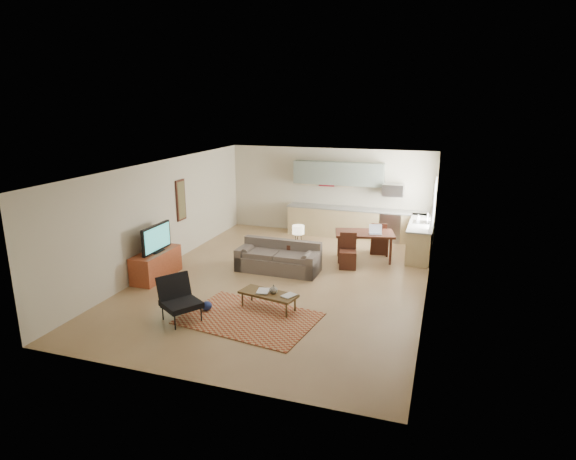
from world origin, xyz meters
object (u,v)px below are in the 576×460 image
(coffee_table, at_px, (268,301))
(console_table, at_px, (298,256))
(dining_table, at_px, (364,246))
(armchair, at_px, (181,300))
(tv_credenza, at_px, (156,265))
(sofa, at_px, (278,257))

(coffee_table, xyz_separation_m, console_table, (-0.18, 2.64, 0.13))
(dining_table, bearing_deg, coffee_table, -123.25)
(armchair, bearing_deg, dining_table, 3.91)
(armchair, xyz_separation_m, tv_credenza, (-1.79, 1.88, -0.11))
(sofa, xyz_separation_m, console_table, (0.39, 0.43, -0.06))
(coffee_table, bearing_deg, tv_credenza, 176.59)
(sofa, xyz_separation_m, dining_table, (1.88, 1.53, 0.01))
(armchair, relative_size, dining_table, 0.57)
(coffee_table, height_order, console_table, console_table)
(dining_table, bearing_deg, console_table, -157.55)
(sofa, height_order, dining_table, dining_table)
(sofa, bearing_deg, coffee_table, -74.54)
(sofa, bearing_deg, dining_table, 40.20)
(armchair, relative_size, console_table, 1.40)
(console_table, bearing_deg, dining_table, 27.03)
(sofa, height_order, console_table, sofa)
(coffee_table, distance_m, dining_table, 3.97)
(console_table, bearing_deg, armchair, -117.86)
(sofa, xyz_separation_m, armchair, (-0.83, -3.23, 0.07))
(armchair, xyz_separation_m, console_table, (1.22, 3.66, -0.12))
(dining_table, bearing_deg, tv_credenza, -161.37)
(tv_credenza, xyz_separation_m, dining_table, (4.50, 2.88, 0.05))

